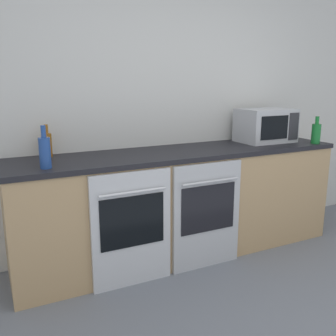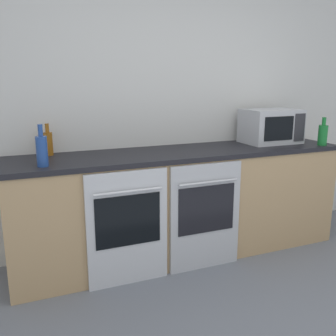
# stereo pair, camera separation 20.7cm
# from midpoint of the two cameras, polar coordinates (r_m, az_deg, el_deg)

# --- Properties ---
(wall_back) EXTENTS (10.00, 0.06, 2.60)m
(wall_back) POSITION_cam_midpoint_polar(r_m,az_deg,el_deg) (3.47, 1.60, 9.51)
(wall_back) COLOR silver
(wall_back) RESTS_ON ground_plane
(counter_back) EXTENTS (2.91, 0.66, 0.94)m
(counter_back) POSITION_cam_midpoint_polar(r_m,az_deg,el_deg) (3.32, 3.95, -5.33)
(counter_back) COLOR tan
(counter_back) RESTS_ON ground_plane
(oven_left) EXTENTS (0.62, 0.06, 0.89)m
(oven_left) POSITION_cam_midpoint_polar(r_m,az_deg,el_deg) (2.82, -4.02, -9.13)
(oven_left) COLOR silver
(oven_left) RESTS_ON ground_plane
(oven_right) EXTENTS (0.62, 0.06, 0.89)m
(oven_right) POSITION_cam_midpoint_polar(r_m,az_deg,el_deg) (3.07, 7.68, -7.31)
(oven_right) COLOR #B7BABF
(oven_right) RESTS_ON ground_plane
(microwave) EXTENTS (0.52, 0.36, 0.32)m
(microwave) POSITION_cam_midpoint_polar(r_m,az_deg,el_deg) (3.74, 16.95, 6.12)
(microwave) COLOR #B7BABF
(microwave) RESTS_ON counter_back
(bottle_blue) EXTENTS (0.08, 0.08, 0.29)m
(bottle_blue) POSITION_cam_midpoint_polar(r_m,az_deg,el_deg) (2.69, -16.60, 2.61)
(bottle_blue) COLOR #234793
(bottle_blue) RESTS_ON counter_back
(bottle_amber) EXTENTS (0.07, 0.07, 0.25)m
(bottle_amber) POSITION_cam_midpoint_polar(r_m,az_deg,el_deg) (3.10, -16.00, 3.69)
(bottle_amber) COLOR #8C5114
(bottle_amber) RESTS_ON counter_back
(bottle_green) EXTENTS (0.08, 0.08, 0.26)m
(bottle_green) POSITION_cam_midpoint_polar(r_m,az_deg,el_deg) (3.78, 23.99, 4.71)
(bottle_green) COLOR #19722D
(bottle_green) RESTS_ON counter_back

